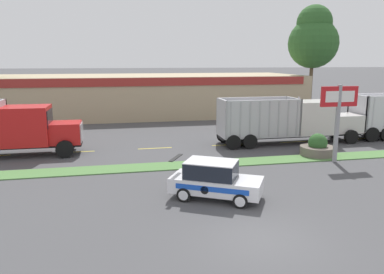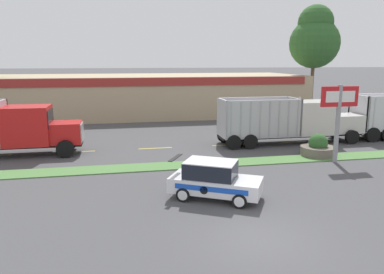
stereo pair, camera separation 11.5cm
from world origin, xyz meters
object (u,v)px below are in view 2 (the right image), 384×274
Objects in this scene: dump_truck_lead at (303,121)px; stone_planter at (318,148)px; dump_truck_mid at (3,131)px; rally_car at (214,180)px; store_sign_post at (339,109)px.

stone_planter is at bearing -102.67° from dump_truck_lead.
dump_truck_lead is 21.02m from dump_truck_mid.
store_sign_post is (8.87, 4.49, 2.44)m from rally_car.
dump_truck_lead is 0.93× the size of dump_truck_mid.
dump_truck_mid is 20.56m from stone_planter.
dump_truck_lead reaches higher than rally_car.
dump_truck_lead is at bearing 83.30° from store_sign_post.
store_sign_post is at bearing 26.83° from rally_car.
rally_car is at bearing -133.41° from dump_truck_lead.
rally_car is at bearing -153.17° from store_sign_post.
stone_planter is at bearing 35.35° from rally_car.
stone_planter is at bearing -11.11° from dump_truck_mid.
dump_truck_mid is 2.71× the size of rally_car.
dump_truck_lead is 4.19m from stone_planter.
stone_planter is at bearing 97.97° from store_sign_post.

